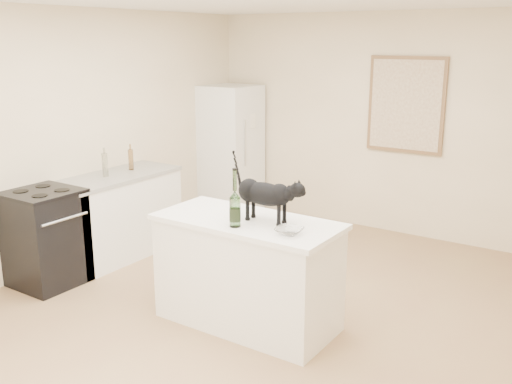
# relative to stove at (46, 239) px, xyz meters

# --- Properties ---
(floor) EXTENTS (5.50, 5.50, 0.00)m
(floor) POSITION_rel_stove_xyz_m (1.95, 0.60, -0.45)
(floor) COLOR #9D7F53
(floor) RESTS_ON ground
(wall_back) EXTENTS (4.50, 0.00, 4.50)m
(wall_back) POSITION_rel_stove_xyz_m (1.95, 3.35, 0.85)
(wall_back) COLOR #F7E4BF
(wall_back) RESTS_ON ground
(wall_left) EXTENTS (0.00, 5.50, 5.50)m
(wall_left) POSITION_rel_stove_xyz_m (-0.30, 0.60, 0.85)
(wall_left) COLOR #F7E4BF
(wall_left) RESTS_ON ground
(island_base) EXTENTS (1.44, 0.67, 0.86)m
(island_base) POSITION_rel_stove_xyz_m (2.05, 0.40, -0.02)
(island_base) COLOR white
(island_base) RESTS_ON floor
(island_top) EXTENTS (1.50, 0.70, 0.04)m
(island_top) POSITION_rel_stove_xyz_m (2.05, 0.40, 0.43)
(island_top) COLOR white
(island_top) RESTS_ON island_base
(left_cabinets) EXTENTS (0.60, 1.40, 0.86)m
(left_cabinets) POSITION_rel_stove_xyz_m (0.00, 0.90, -0.02)
(left_cabinets) COLOR white
(left_cabinets) RESTS_ON floor
(left_countertop) EXTENTS (0.62, 1.44, 0.04)m
(left_countertop) POSITION_rel_stove_xyz_m (0.00, 0.90, 0.43)
(left_countertop) COLOR gray
(left_countertop) RESTS_ON left_cabinets
(stove) EXTENTS (0.60, 0.60, 0.90)m
(stove) POSITION_rel_stove_xyz_m (0.00, 0.00, 0.00)
(stove) COLOR black
(stove) RESTS_ON floor
(fridge) EXTENTS (0.68, 0.68, 1.70)m
(fridge) POSITION_rel_stove_xyz_m (0.00, 2.95, 0.40)
(fridge) COLOR white
(fridge) RESTS_ON floor
(artwork_frame) EXTENTS (0.90, 0.03, 1.10)m
(artwork_frame) POSITION_rel_stove_xyz_m (2.25, 3.32, 1.10)
(artwork_frame) COLOR brown
(artwork_frame) RESTS_ON wall_back
(artwork_canvas) EXTENTS (0.82, 0.00, 1.02)m
(artwork_canvas) POSITION_rel_stove_xyz_m (2.25, 3.30, 1.10)
(artwork_canvas) COLOR beige
(artwork_canvas) RESTS_ON wall_back
(black_cat) EXTENTS (0.57, 0.19, 0.40)m
(black_cat) POSITION_rel_stove_xyz_m (2.20, 0.43, 0.65)
(black_cat) COLOR black
(black_cat) RESTS_ON island_top
(wine_bottle) EXTENTS (0.11, 0.11, 0.40)m
(wine_bottle) POSITION_rel_stove_xyz_m (2.08, 0.20, 0.65)
(wine_bottle) COLOR #2C5722
(wine_bottle) RESTS_ON island_top
(glass_bowl) EXTENTS (0.21, 0.21, 0.05)m
(glass_bowl) POSITION_rel_stove_xyz_m (2.52, 0.27, 0.47)
(glass_bowl) COLOR white
(glass_bowl) RESTS_ON island_top
(fridge_paper) EXTENTS (0.05, 0.14, 0.18)m
(fridge_paper) POSITION_rel_stove_xyz_m (0.34, 2.96, 0.81)
(fridge_paper) COLOR silver
(fridge_paper) RESTS_ON fridge
(counter_bottle_cluster) EXTENTS (0.07, 0.43, 0.24)m
(counter_bottle_cluster) POSITION_rel_stove_xyz_m (-0.02, 0.97, 0.57)
(counter_bottle_cluster) COLOR gray
(counter_bottle_cluster) RESTS_ON left_countertop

